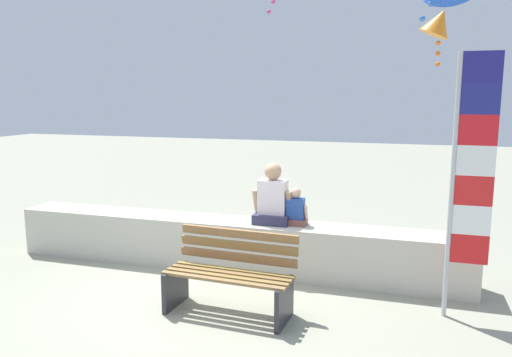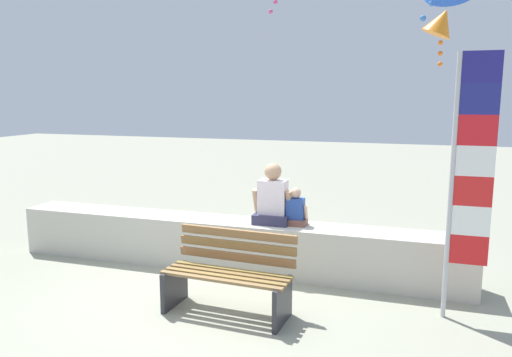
# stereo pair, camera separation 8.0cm
# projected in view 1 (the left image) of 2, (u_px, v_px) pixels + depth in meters

# --- Properties ---
(ground_plane) EXTENTS (40.00, 40.00, 0.00)m
(ground_plane) POSITION_uv_depth(u_px,v_px,m) (201.00, 296.00, 5.98)
(ground_plane) COLOR gray
(seawall_ledge) EXTENTS (6.36, 0.59, 0.68)m
(seawall_ledge) POSITION_uv_depth(u_px,v_px,m) (230.00, 244.00, 6.88)
(seawall_ledge) COLOR beige
(seawall_ledge) RESTS_ON ground
(park_bench) EXTENTS (1.45, 0.69, 0.88)m
(park_bench) POSITION_uv_depth(u_px,v_px,m) (230.00, 277.00, 5.48)
(park_bench) COLOR olive
(park_bench) RESTS_ON ground
(person_adult) EXTENTS (0.53, 0.39, 0.81)m
(person_adult) POSITION_uv_depth(u_px,v_px,m) (273.00, 200.00, 6.63)
(person_adult) COLOR #2F2F4E
(person_adult) RESTS_ON seawall_ledge
(person_child) EXTENTS (0.33, 0.24, 0.50)m
(person_child) POSITION_uv_depth(u_px,v_px,m) (296.00, 210.00, 6.56)
(person_child) COLOR brown
(person_child) RESTS_ON seawall_ledge
(flag_banner) EXTENTS (0.43, 0.05, 2.82)m
(flag_banner) POSITION_uv_depth(u_px,v_px,m) (467.00, 171.00, 5.14)
(flag_banner) COLOR #B7B7BC
(flag_banner) RESTS_ON ground
(kite_orange) EXTENTS (0.64, 0.70, 1.05)m
(kite_orange) POSITION_uv_depth(u_px,v_px,m) (439.00, 23.00, 8.46)
(kite_orange) COLOR orange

